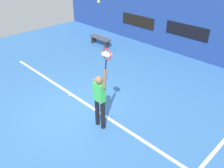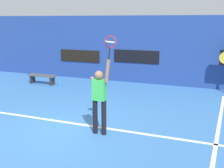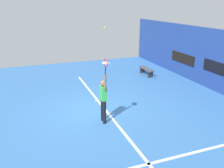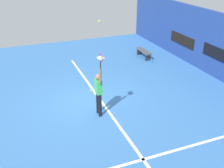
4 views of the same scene
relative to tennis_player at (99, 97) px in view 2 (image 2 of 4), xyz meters
The scene contains 11 objects.
ground_plane 1.50m from the tennis_player, behind, with size 18.00×18.00×0.00m, color #3870B2.
back_wall 6.74m from the tennis_player, 99.41° to the left, with size 18.00×0.20×3.14m, color navy.
sponsor_banner_center 6.60m from the tennis_player, 99.58° to the left, with size 2.20×0.03×0.60m, color black.
sponsor_banner_portside 7.69m from the tennis_player, 122.20° to the left, with size 2.20×0.03×0.60m, color black.
court_baseline 1.54m from the tennis_player, 159.83° to the left, with size 10.00×0.10×0.01m, color white.
court_sideline 3.60m from the tennis_player, 32.85° to the left, with size 0.10×7.00×0.01m, color white.
tennis_player is the anchor object (origin of this frame).
tennis_racket 1.42m from the tennis_player, ahead, with size 0.35×0.27×0.62m.
court_bench 6.83m from the tennis_player, 137.96° to the left, with size 1.40×0.36×0.45m.
water_bottle 6.19m from the tennis_player, 131.99° to the left, with size 0.07×0.07×0.24m, color #338CD8.
spare_ball 2.23m from the tennis_player, behind, with size 0.07×0.07×0.07m, color #CCE033.
Camera 2 is at (4.21, -6.57, 2.97)m, focal length 47.42 mm.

